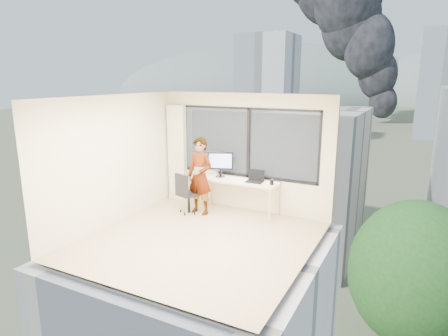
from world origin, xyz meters
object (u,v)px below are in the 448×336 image
Objects in this scene: game_console at (213,172)px; handbag at (257,175)px; chair at (189,193)px; desk at (238,196)px; laptop at (255,177)px; monitor at (220,164)px; person at (200,176)px.

handbag reaches higher than game_console.
chair is at bearing -118.63° from game_console.
desk is 6.50× the size of game_console.
monitor is at bearing 170.71° from laptop.
handbag is at bearing -16.52° from game_console.
desk is at bearing 37.04° from person.
person is 2.97× the size of monitor.
game_console reaches higher than desk.
desk is 3.18× the size of monitor.
desk is at bearing -153.70° from handbag.
person is 1.24m from handbag.
monitor is 2.34× the size of handbag.
person is 4.42× the size of laptop.
game_console is (-0.05, 0.68, -0.06)m from person.
desk is 0.63m from handbag.
laptop is (0.87, -0.09, -0.17)m from monitor.
handbag reaches higher than chair.
monitor is 1.49× the size of laptop.
game_console is at bearing 170.18° from handbag.
game_console is 1.15× the size of handbag.
person reaches higher than monitor.
handbag is at bearing -9.98° from monitor.
laptop is (1.35, 0.50, 0.40)m from chair.
laptop reaches higher than chair.
chair is 1.49m from laptop.
laptop is 1.57× the size of handbag.
chair is at bearing -158.08° from handbag.
laptop is at bearing 37.78° from chair.
handbag reaches higher than desk.
monitor is 0.85m from handbag.
person reaches higher than handbag.
chair reaches higher than desk.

